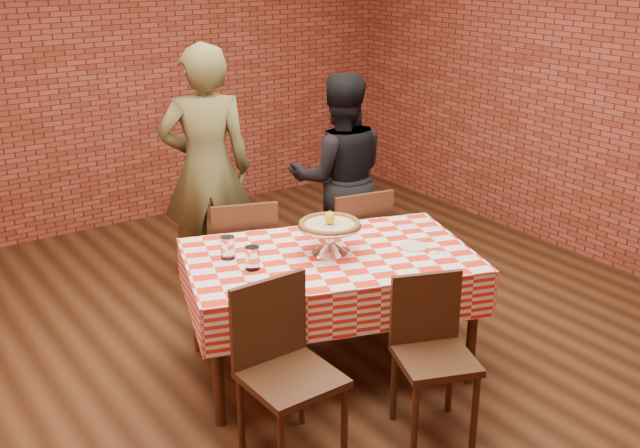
# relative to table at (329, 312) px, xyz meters

# --- Properties ---
(ground) EXTENTS (6.00, 6.00, 0.00)m
(ground) POSITION_rel_table_xyz_m (0.04, 0.20, -0.38)
(ground) COLOR black
(ground) RESTS_ON ground
(back_wall) EXTENTS (5.50, 0.00, 5.50)m
(back_wall) POSITION_rel_table_xyz_m (0.04, 3.20, 1.08)
(back_wall) COLOR maroon
(back_wall) RESTS_ON ground
(table) EXTENTS (1.90, 1.47, 0.75)m
(table) POSITION_rel_table_xyz_m (0.00, 0.00, 0.00)
(table) COLOR #432713
(table) RESTS_ON ground
(tablecloth) EXTENTS (1.94, 1.52, 0.29)m
(tablecloth) POSITION_rel_table_xyz_m (0.00, 0.00, 0.24)
(tablecloth) COLOR red
(tablecloth) RESTS_ON table
(pizza_stand) EXTENTS (0.50, 0.50, 0.17)m
(pizza_stand) POSITION_rel_table_xyz_m (0.01, 0.02, 0.47)
(pizza_stand) COLOR silver
(pizza_stand) RESTS_ON tablecloth
(pizza) EXTENTS (0.47, 0.47, 0.03)m
(pizza) POSITION_rel_table_xyz_m (0.01, 0.02, 0.56)
(pizza) COLOR beige
(pizza) RESTS_ON pizza_stand
(lemon) EXTENTS (0.08, 0.08, 0.08)m
(lemon) POSITION_rel_table_xyz_m (0.01, 0.02, 0.60)
(lemon) COLOR yellow
(lemon) RESTS_ON pizza
(water_glass_left) EXTENTS (0.11, 0.11, 0.13)m
(water_glass_left) POSITION_rel_table_xyz_m (-0.48, 0.07, 0.45)
(water_glass_left) COLOR white
(water_glass_left) RESTS_ON tablecloth
(water_glass_right) EXTENTS (0.11, 0.11, 0.13)m
(water_glass_right) POSITION_rel_table_xyz_m (-0.52, 0.29, 0.45)
(water_glass_right) COLOR white
(water_glass_right) RESTS_ON tablecloth
(side_plate) EXTENTS (0.21, 0.21, 0.01)m
(side_plate) POSITION_rel_table_xyz_m (0.48, -0.21, 0.39)
(side_plate) COLOR white
(side_plate) RESTS_ON tablecloth
(sweetener_packet_a) EXTENTS (0.05, 0.04, 0.00)m
(sweetener_packet_a) POSITION_rel_table_xyz_m (0.52, -0.34, 0.39)
(sweetener_packet_a) COLOR white
(sweetener_packet_a) RESTS_ON tablecloth
(sweetener_packet_b) EXTENTS (0.06, 0.06, 0.00)m
(sweetener_packet_b) POSITION_rel_table_xyz_m (0.56, -0.37, 0.39)
(sweetener_packet_b) COLOR white
(sweetener_packet_b) RESTS_ON tablecloth
(condiment_caddy) EXTENTS (0.12, 0.10, 0.14)m
(condiment_caddy) POSITION_rel_table_xyz_m (0.14, 0.26, 0.46)
(condiment_caddy) COLOR silver
(condiment_caddy) RESTS_ON tablecloth
(chair_near_left) EXTENTS (0.45, 0.45, 0.92)m
(chair_near_left) POSITION_rel_table_xyz_m (-0.66, -0.61, 0.09)
(chair_near_left) COLOR #432713
(chair_near_left) RESTS_ON ground
(chair_near_right) EXTENTS (0.50, 0.50, 0.87)m
(chair_near_right) POSITION_rel_table_xyz_m (0.06, -0.88, 0.06)
(chair_near_right) COLOR #432713
(chair_near_right) RESTS_ON ground
(chair_far_left) EXTENTS (0.56, 0.56, 0.92)m
(chair_far_left) POSITION_rel_table_xyz_m (-0.13, 0.86, 0.08)
(chair_far_left) COLOR #432713
(chair_far_left) RESTS_ON ground
(chair_far_right) EXTENTS (0.50, 0.50, 0.91)m
(chair_far_right) POSITION_rel_table_xyz_m (0.62, 0.60, 0.08)
(chair_far_right) COLOR #432713
(chair_far_right) RESTS_ON ground
(diner_olive) EXTENTS (0.79, 0.66, 1.85)m
(diner_olive) POSITION_rel_table_xyz_m (-0.06, 1.47, 0.55)
(diner_olive) COLOR brown
(diner_olive) RESTS_ON ground
(diner_black) EXTENTS (0.97, 0.89, 1.60)m
(diner_black) POSITION_rel_table_xyz_m (0.87, 1.10, 0.43)
(diner_black) COLOR black
(diner_black) RESTS_ON ground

